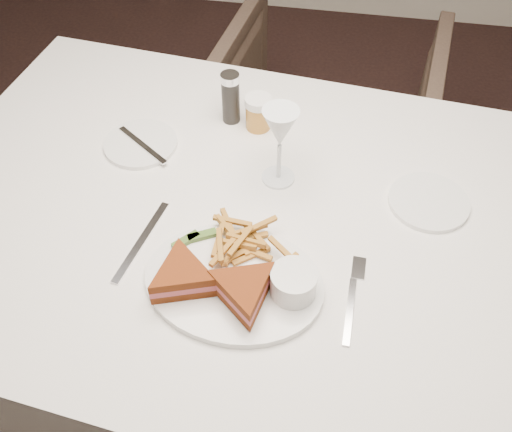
{
  "coord_description": "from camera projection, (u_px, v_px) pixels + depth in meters",
  "views": [
    {
      "loc": [
        -0.14,
        -0.42,
        1.59
      ],
      "look_at": [
        -0.26,
        0.26,
        0.8
      ],
      "focal_mm": 40.0,
      "sensor_mm": 36.0,
      "label": 1
    }
  ],
  "objects": [
    {
      "name": "table_setting",
      "position": [
        248.0,
        228.0,
        1.05
      ],
      "size": [
        0.78,
        0.65,
        0.18
      ],
      "color": "white",
      "rests_on": "table"
    },
    {
      "name": "table",
      "position": [
        260.0,
        315.0,
        1.4
      ],
      "size": [
        1.5,
        1.09,
        0.75
      ],
      "primitive_type": "cube",
      "rotation": [
        0.0,
        0.0,
        -0.11
      ],
      "color": "white",
      "rests_on": "ground"
    },
    {
      "name": "chair_far",
      "position": [
        324.0,
        119.0,
        1.93
      ],
      "size": [
        0.77,
        0.73,
        0.71
      ],
      "primitive_type": "imported",
      "rotation": [
        0.0,
        0.0,
        3.02
      ],
      "color": "#433329",
      "rests_on": "ground"
    }
  ]
}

